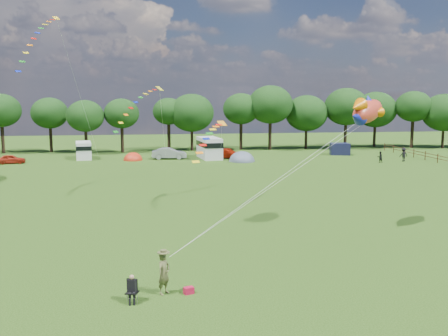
{
  "coord_description": "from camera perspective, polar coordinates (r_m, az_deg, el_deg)",
  "views": [
    {
      "loc": [
        -4.52,
        -23.39,
        8.59
      ],
      "look_at": [
        0.0,
        8.0,
        4.0
      ],
      "focal_mm": 40.0,
      "sensor_mm": 36.0,
      "label": 1
    }
  ],
  "objects": [
    {
      "name": "car_b",
      "position": [
        68.81,
        -6.28,
        1.66
      ],
      "size": [
        4.52,
        1.96,
        1.56
      ],
      "primitive_type": "imported",
      "rotation": [
        0.0,
        0.0,
        1.5
      ],
      "color": "gray",
      "rests_on": "ground"
    },
    {
      "name": "fence",
      "position": [
        68.9,
        23.88,
        0.95
      ],
      "size": [
        0.12,
        33.12,
        1.2
      ],
      "color": "#472D19",
      "rests_on": "ground"
    },
    {
      "name": "ground_plane",
      "position": [
        25.32,
        2.64,
        -11.6
      ],
      "size": [
        180.0,
        180.0,
        0.0
      ],
      "primitive_type": "plane",
      "color": "black",
      "rests_on": "ground"
    },
    {
      "name": "awning_navy",
      "position": [
        75.48,
        13.1,
        2.14
      ],
      "size": [
        3.15,
        2.75,
        1.71
      ],
      "primitive_type": "cube",
      "rotation": [
        0.0,
        0.0,
        -0.21
      ],
      "color": "#141633",
      "rests_on": "ground"
    },
    {
      "name": "tree_line",
      "position": [
        79.02,
        -1.06,
        6.61
      ],
      "size": [
        102.98,
        10.98,
        10.27
      ],
      "color": "black",
      "rests_on": "ground"
    },
    {
      "name": "camp_chair",
      "position": [
        21.81,
        -10.47,
        -13.07
      ],
      "size": [
        0.62,
        0.64,
        1.2
      ],
      "rotation": [
        0.0,
        0.0,
        -0.37
      ],
      "color": "#99999E",
      "rests_on": "ground"
    },
    {
      "name": "car_c",
      "position": [
        69.32,
        0.4,
        1.69
      ],
      "size": [
        5.03,
        3.59,
        1.39
      ],
      "primitive_type": "imported",
      "rotation": [
        0.0,
        0.0,
        1.17
      ],
      "color": "#A61C06",
      "rests_on": "ground"
    },
    {
      "name": "fish_kite",
      "position": [
        32.82,
        15.89,
        6.26
      ],
      "size": [
        3.69,
        3.46,
        2.15
      ],
      "rotation": [
        0.0,
        -0.21,
        0.73
      ],
      "color": "#BD3622",
      "rests_on": "ground"
    },
    {
      "name": "campervan_b",
      "position": [
        71.45,
        -15.76,
        2.03
      ],
      "size": [
        2.71,
        5.0,
        2.33
      ],
      "rotation": [
        0.0,
        0.0,
        1.72
      ],
      "color": "silver",
      "rests_on": "ground"
    },
    {
      "name": "streamer_kite_c",
      "position": [
        38.79,
        -1.39,
        3.86
      ],
      "size": [
        3.24,
        4.92,
        2.82
      ],
      "rotation": [
        0.0,
        0.0,
        0.44
      ],
      "color": "orange",
      "rests_on": "ground"
    },
    {
      "name": "walker_a",
      "position": [
        67.8,
        17.39,
        1.21
      ],
      "size": [
        0.78,
        0.55,
        1.48
      ],
      "primitive_type": "imported",
      "rotation": [
        0.0,
        0.0,
        3.29
      ],
      "color": "black",
      "rests_on": "ground"
    },
    {
      "name": "walker_b",
      "position": [
        70.14,
        19.83,
        1.46
      ],
      "size": [
        1.25,
        0.71,
        1.83
      ],
      "primitive_type": "imported",
      "rotation": [
        0.0,
        0.0,
        3.29
      ],
      "color": "black",
      "rests_on": "ground"
    },
    {
      "name": "kite_flyer",
      "position": [
        22.35,
        -6.89,
        -11.88
      ],
      "size": [
        0.78,
        0.8,
        1.85
      ],
      "primitive_type": "imported",
      "rotation": [
        0.0,
        0.0,
        0.83
      ],
      "color": "brown",
      "rests_on": "ground"
    },
    {
      "name": "car_a",
      "position": [
        69.31,
        -23.18,
        0.94
      ],
      "size": [
        3.76,
        1.98,
        1.19
      ],
      "primitive_type": "imported",
      "rotation": [
        0.0,
        0.0,
        1.74
      ],
      "color": "#AB2815",
      "rests_on": "ground"
    },
    {
      "name": "tent_greyblue",
      "position": [
        66.17,
        2.05,
        0.79
      ],
      "size": [
        3.52,
        3.86,
        2.62
      ],
      "color": "#4F5A6B",
      "rests_on": "ground"
    },
    {
      "name": "kite_bag",
      "position": [
        22.53,
        -4.05,
        -13.78
      ],
      "size": [
        0.49,
        0.41,
        0.3
      ],
      "primitive_type": "cube",
      "rotation": [
        0.0,
        0.0,
        0.34
      ],
      "color": "#B11033",
      "rests_on": "ground"
    },
    {
      "name": "campervan_c",
      "position": [
        69.29,
        -1.69,
        2.4
      ],
      "size": [
        3.18,
        6.14,
        2.88
      ],
      "rotation": [
        0.0,
        0.0,
        1.69
      ],
      "color": "silver",
      "rests_on": "ground"
    },
    {
      "name": "streamer_kite_a",
      "position": [
        52.76,
        -20.22,
        14.16
      ],
      "size": [
        3.35,
        5.54,
        5.76
      ],
      "rotation": [
        0.0,
        0.0,
        0.62
      ],
      "color": "yellow",
      "rests_on": "ground"
    },
    {
      "name": "tent_orange",
      "position": [
        68.47,
        -10.35,
        0.91
      ],
      "size": [
        2.62,
        2.87,
        2.05
      ],
      "color": "red",
      "rests_on": "ground"
    },
    {
      "name": "streamer_kite_b",
      "position": [
        43.46,
        -9.35,
        7.57
      ],
      "size": [
        4.26,
        4.75,
        3.81
      ],
      "rotation": [
        0.0,
        0.0,
        1.04
      ],
      "color": "yellow",
      "rests_on": "ground"
    }
  ]
}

